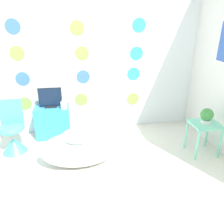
{
  "coord_description": "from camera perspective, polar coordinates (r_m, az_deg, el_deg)",
  "views": [
    {
      "loc": [
        -0.07,
        -1.69,
        1.82
      ],
      "look_at": [
        0.35,
        0.91,
        0.71
      ],
      "focal_mm": 35.0,
      "sensor_mm": 36.0,
      "label": 1
    }
  ],
  "objects": [
    {
      "name": "tv",
      "position": [
        3.6,
        -15.83,
        3.4
      ],
      "size": [
        0.36,
        0.12,
        0.32
      ],
      "color": "black",
      "rests_on": "tv_cabinet"
    },
    {
      "name": "wall_back_dotted",
      "position": [
        3.64,
        -8.36,
        14.41
      ],
      "size": [
        4.91,
        0.05,
        2.6
      ],
      "color": "white",
      "rests_on": "ground_plane"
    },
    {
      "name": "bathtub",
      "position": [
        2.99,
        -8.59,
        -9.49
      ],
      "size": [
        1.02,
        0.53,
        0.46
      ],
      "color": "white",
      "rests_on": "ground_plane"
    },
    {
      "name": "side_table",
      "position": [
        3.39,
        22.95,
        -4.2
      ],
      "size": [
        0.39,
        0.37,
        0.48
      ],
      "color": "#72D8B7",
      "rests_on": "ground_plane"
    },
    {
      "name": "ground_plane",
      "position": [
        2.49,
        -5.11,
        -24.34
      ],
      "size": [
        12.0,
        12.0,
        0.0
      ],
      "primitive_type": "plane",
      "color": "silver"
    },
    {
      "name": "tv_cabinet",
      "position": [
        3.75,
        -15.17,
        -2.46
      ],
      "size": [
        0.54,
        0.33,
        0.53
      ],
      "color": "#389ED6",
      "rests_on": "ground_plane"
    },
    {
      "name": "potted_plant_left",
      "position": [
        3.3,
        23.51,
        -0.89
      ],
      "size": [
        0.18,
        0.18,
        0.22
      ],
      "color": "white",
      "rests_on": "side_table"
    },
    {
      "name": "vase",
      "position": [
        3.51,
        -12.51,
        1.82
      ],
      "size": [
        0.1,
        0.1,
        0.14
      ],
      "color": "white",
      "rests_on": "tv_cabinet"
    },
    {
      "name": "chair",
      "position": [
        3.53,
        -24.49,
        -5.74
      ],
      "size": [
        0.37,
        0.37,
        0.77
      ],
      "color": "#4CC6DB",
      "rests_on": "ground_plane"
    }
  ]
}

